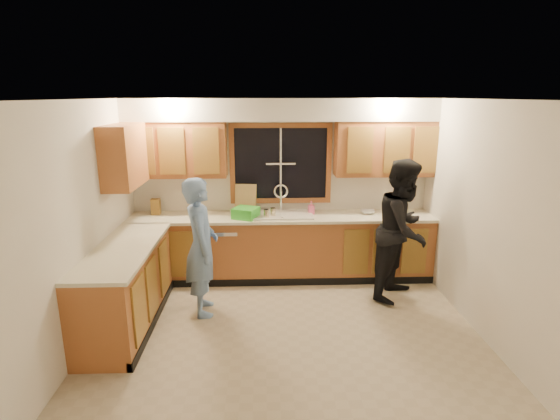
# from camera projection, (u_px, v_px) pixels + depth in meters

# --- Properties ---
(floor) EXTENTS (4.20, 4.20, 0.00)m
(floor) POSITION_uv_depth(u_px,v_px,m) (287.00, 336.00, 4.75)
(floor) COLOR tan
(floor) RESTS_ON ground
(ceiling) EXTENTS (4.20, 4.20, 0.00)m
(ceiling) POSITION_uv_depth(u_px,v_px,m) (288.00, 99.00, 4.11)
(ceiling) COLOR silver
(wall_back) EXTENTS (4.20, 0.00, 4.20)m
(wall_back) POSITION_uv_depth(u_px,v_px,m) (281.00, 188.00, 6.27)
(wall_back) COLOR silver
(wall_back) RESTS_ON ground
(wall_left) EXTENTS (0.00, 3.80, 3.80)m
(wall_left) POSITION_uv_depth(u_px,v_px,m) (78.00, 228.00, 4.36)
(wall_left) COLOR silver
(wall_left) RESTS_ON ground
(wall_right) EXTENTS (0.00, 3.80, 3.80)m
(wall_right) POSITION_uv_depth(u_px,v_px,m) (491.00, 224.00, 4.51)
(wall_right) COLOR silver
(wall_right) RESTS_ON ground
(base_cabinets_back) EXTENTS (4.20, 0.60, 0.88)m
(base_cabinets_back) POSITION_uv_depth(u_px,v_px,m) (281.00, 248.00, 6.18)
(base_cabinets_back) COLOR #AC6131
(base_cabinets_back) RESTS_ON ground
(base_cabinets_left) EXTENTS (0.60, 1.90, 0.88)m
(base_cabinets_left) POSITION_uv_depth(u_px,v_px,m) (126.00, 288.00, 4.91)
(base_cabinets_left) COLOR #AC6131
(base_cabinets_left) RESTS_ON ground
(countertop_back) EXTENTS (4.20, 0.63, 0.04)m
(countertop_back) POSITION_uv_depth(u_px,v_px,m) (282.00, 217.00, 6.05)
(countertop_back) COLOR #EAE3C5
(countertop_back) RESTS_ON base_cabinets_back
(countertop_left) EXTENTS (0.63, 1.90, 0.04)m
(countertop_left) POSITION_uv_depth(u_px,v_px,m) (124.00, 249.00, 4.80)
(countertop_left) COLOR #EAE3C5
(countertop_left) RESTS_ON base_cabinets_left
(upper_cabinets_left) EXTENTS (1.35, 0.33, 0.75)m
(upper_cabinets_left) POSITION_uv_depth(u_px,v_px,m) (176.00, 150.00, 5.91)
(upper_cabinets_left) COLOR #AC6131
(upper_cabinets_left) RESTS_ON wall_back
(upper_cabinets_right) EXTENTS (1.35, 0.33, 0.75)m
(upper_cabinets_right) POSITION_uv_depth(u_px,v_px,m) (384.00, 149.00, 6.01)
(upper_cabinets_right) COLOR #AC6131
(upper_cabinets_right) RESTS_ON wall_back
(upper_cabinets_return) EXTENTS (0.33, 0.90, 0.75)m
(upper_cabinets_return) POSITION_uv_depth(u_px,v_px,m) (124.00, 156.00, 5.30)
(upper_cabinets_return) COLOR #AC6131
(upper_cabinets_return) RESTS_ON wall_left
(soffit) EXTENTS (4.20, 0.35, 0.30)m
(soffit) POSITION_uv_depth(u_px,v_px,m) (281.00, 110.00, 5.82)
(soffit) COLOR silver
(soffit) RESTS_ON wall_back
(window_frame) EXTENTS (1.44, 0.03, 1.14)m
(window_frame) POSITION_uv_depth(u_px,v_px,m) (281.00, 164.00, 6.17)
(window_frame) COLOR black
(window_frame) RESTS_ON wall_back
(sink) EXTENTS (0.86, 0.52, 0.57)m
(sink) POSITION_uv_depth(u_px,v_px,m) (281.00, 219.00, 6.08)
(sink) COLOR silver
(sink) RESTS_ON countertop_back
(dishwasher) EXTENTS (0.60, 0.56, 0.82)m
(dishwasher) POSITION_uv_depth(u_px,v_px,m) (221.00, 251.00, 6.15)
(dishwasher) COLOR white
(dishwasher) RESTS_ON floor
(stove) EXTENTS (0.58, 0.75, 0.90)m
(stove) POSITION_uv_depth(u_px,v_px,m) (109.00, 311.00, 4.36)
(stove) COLOR white
(stove) RESTS_ON floor
(man) EXTENTS (0.49, 0.66, 1.65)m
(man) POSITION_uv_depth(u_px,v_px,m) (201.00, 247.00, 5.09)
(man) COLOR #698EC8
(man) RESTS_ON floor
(woman) EXTENTS (1.07, 1.11, 1.79)m
(woman) POSITION_uv_depth(u_px,v_px,m) (403.00, 230.00, 5.49)
(woman) COLOR black
(woman) RESTS_ON floor
(knife_block) EXTENTS (0.12, 0.10, 0.22)m
(knife_block) POSITION_uv_depth(u_px,v_px,m) (156.00, 207.00, 6.10)
(knife_block) COLOR #A2732C
(knife_block) RESTS_ON countertop_back
(cutting_board) EXTENTS (0.31, 0.14, 0.40)m
(cutting_board) POSITION_uv_depth(u_px,v_px,m) (246.00, 198.00, 6.19)
(cutting_board) COLOR tan
(cutting_board) RESTS_ON countertop_back
(dish_crate) EXTENTS (0.40, 0.39, 0.14)m
(dish_crate) POSITION_uv_depth(u_px,v_px,m) (246.00, 213.00, 5.92)
(dish_crate) COLOR green
(dish_crate) RESTS_ON countertop_back
(soap_bottle) EXTENTS (0.09, 0.09, 0.18)m
(soap_bottle) POSITION_uv_depth(u_px,v_px,m) (311.00, 208.00, 6.12)
(soap_bottle) COLOR #E55787
(soap_bottle) RESTS_ON countertop_back
(bowl) EXTENTS (0.22, 0.22, 0.05)m
(bowl) POSITION_uv_depth(u_px,v_px,m) (368.00, 212.00, 6.15)
(bowl) COLOR silver
(bowl) RESTS_ON countertop_back
(can_left) EXTENTS (0.10, 0.10, 0.13)m
(can_left) POSITION_uv_depth(u_px,v_px,m) (266.00, 214.00, 5.87)
(can_left) COLOR beige
(can_left) RESTS_ON countertop_back
(can_right) EXTENTS (0.08, 0.08, 0.13)m
(can_right) POSITION_uv_depth(u_px,v_px,m) (273.00, 213.00, 5.96)
(can_right) COLOR beige
(can_right) RESTS_ON countertop_back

